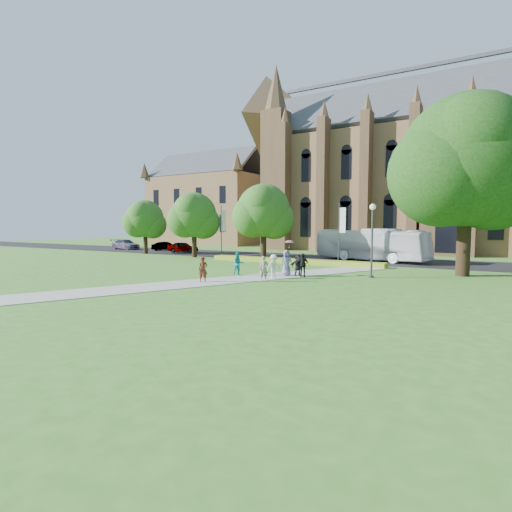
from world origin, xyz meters
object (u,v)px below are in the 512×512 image
Objects in this scene: streetlamp at (372,231)px; tour_coach at (371,245)px; pedestrian_0 at (203,269)px; car_1 at (166,246)px; car_2 at (126,244)px; large_tree at (467,161)px; car_0 at (183,247)px.

streetlamp is 0.44× the size of tour_coach.
pedestrian_0 is at bearing -179.09° from tour_coach.
car_1 is 0.75× the size of car_2.
tour_coach is at bearing 136.36° from large_tree.
pedestrian_0 is (20.14, -20.88, 0.13)m from car_0.
car_2 reaches higher than car_0.
tour_coach is 7.34× the size of pedestrian_0.
large_tree is (5.50, 4.50, 5.07)m from streetlamp.
streetlamp is 12.18m from pedestrian_0.
tour_coach is (-9.14, 8.72, -6.67)m from large_tree.
pedestrian_0 is at bearing -138.80° from large_tree.
pedestrian_0 is (-8.82, -8.04, -2.44)m from streetlamp.
car_0 is at bearing 166.38° from large_tree.
streetlamp reaches higher than car_0.
tour_coach is at bearing -105.79° from car_0.
car_0 is at bearing 156.07° from streetlamp.
car_0 is (-25.32, -0.37, -0.96)m from tour_coach.
car_1 is 32.86m from pedestrian_0.
car_2 is (-11.92, 0.47, 0.04)m from car_0.
pedestrian_0 is (-14.32, -12.54, -7.51)m from large_tree.
tour_coach is 2.32× the size of car_2.
car_2 is 3.17× the size of pedestrian_0.
car_0 is (-28.96, 12.85, -2.57)m from streetlamp.
large_tree is 3.17× the size of car_0.
large_tree is at bearing 39.29° from streetlamp.
streetlamp is 43.07m from car_2.
car_1 is 7.67m from car_2.
car_0 is at bearing 91.31° from pedestrian_0.
streetlamp is at bearing -130.66° from car_1.
tour_coach reaches higher than car_2.
car_1 is at bearing 95.34° from pedestrian_0.
car_2 is (-7.64, -0.63, 0.11)m from car_1.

